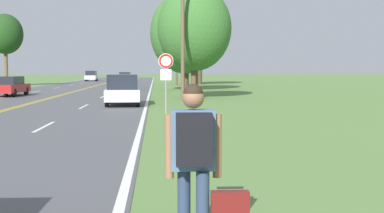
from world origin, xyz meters
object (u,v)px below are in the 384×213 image
at_px(hitchhiker_person, 193,149).
at_px(traffic_sign, 166,69).
at_px(tree_behind_sign, 185,33).
at_px(car_red_sedan_receding, 9,86).
at_px(car_silver_suv_horizon, 91,76).
at_px(car_champagne_suv_distant, 125,77).
at_px(tree_left_verge, 200,32).
at_px(car_white_suv_mid_far, 123,89).
at_px(tree_right_cluster, 194,28).
at_px(tree_far_back, 5,34).

distance_m(hitchhiker_person, traffic_sign, 14.27).
relative_size(tree_behind_sign, car_red_sedan_receding, 2.01).
bearing_deg(car_silver_suv_horizon, car_champagne_suv_distant, -150.31).
height_order(hitchhiker_person, traffic_sign, traffic_sign).
bearing_deg(tree_left_verge, traffic_sign, -96.94).
xyz_separation_m(tree_behind_sign, car_white_suv_mid_far, (-4.65, -19.87, -4.54)).
bearing_deg(tree_right_cluster, car_red_sedan_receding, 165.93).
relative_size(traffic_sign, tree_left_verge, 0.24).
bearing_deg(traffic_sign, tree_left_verge, 83.06).
relative_size(hitchhiker_person, tree_behind_sign, 0.19).
bearing_deg(tree_far_back, hitchhiker_person, -71.39).
relative_size(tree_left_verge, car_red_sedan_receding, 2.34).
height_order(car_red_sedan_receding, car_silver_suv_horizon, car_silver_suv_horizon).
height_order(tree_left_verge, tree_right_cluster, tree_left_verge).
bearing_deg(car_champagne_suv_distant, tree_left_verge, 50.24).
xyz_separation_m(tree_right_cluster, car_red_sedan_receding, (-13.40, 3.36, -3.99)).
bearing_deg(tree_right_cluster, hitchhiker_person, -94.63).
height_order(tree_far_back, car_silver_suv_horizon, tree_far_back).
bearing_deg(tree_left_verge, car_silver_suv_horizon, 130.87).
height_order(car_white_suv_mid_far, car_silver_suv_horizon, car_silver_suv_horizon).
distance_m(tree_far_back, car_champagne_suv_distant, 19.65).
distance_m(car_white_suv_mid_far, car_red_sedan_receding, 13.31).
height_order(car_champagne_suv_distant, car_silver_suv_horizon, car_silver_suv_horizon).
bearing_deg(tree_behind_sign, traffic_sign, -95.18).
relative_size(tree_right_cluster, tree_far_back, 0.89).
xyz_separation_m(traffic_sign, car_red_sedan_receding, (-11.15, 17.00, -1.21)).
relative_size(tree_left_verge, tree_far_back, 1.26).
distance_m(car_white_suv_mid_far, car_silver_suv_horizon, 57.63).
height_order(tree_right_cluster, car_champagne_suv_distant, tree_right_cluster).
bearing_deg(tree_behind_sign, car_white_suv_mid_far, -103.17).
bearing_deg(car_silver_suv_horizon, tree_far_back, 162.42).
height_order(tree_behind_sign, car_red_sedan_receding, tree_behind_sign).
bearing_deg(hitchhiker_person, traffic_sign, 1.72).
xyz_separation_m(tree_right_cluster, car_white_suv_mid_far, (-4.44, -6.48, -3.86)).
bearing_deg(tree_far_back, tree_left_verge, 10.91).
xyz_separation_m(traffic_sign, car_white_suv_mid_far, (-2.20, 7.16, -1.07)).
xyz_separation_m(tree_behind_sign, tree_far_back, (-20.75, 13.02, 0.74)).
bearing_deg(car_silver_suv_horizon, tree_left_verge, -140.62).
distance_m(tree_far_back, car_red_sedan_receding, 24.74).
bearing_deg(car_silver_suv_horizon, hitchhiker_person, -173.23).
bearing_deg(car_white_suv_mid_far, car_red_sedan_receding, -140.13).
distance_m(car_red_sedan_receding, car_champagne_suv_distant, 37.02).
relative_size(tree_left_verge, tree_right_cluster, 1.42).
bearing_deg(tree_behind_sign, car_red_sedan_receding, -143.60).
relative_size(tree_behind_sign, car_silver_suv_horizon, 2.03).
bearing_deg(tree_far_back, car_silver_suv_horizon, 73.91).
xyz_separation_m(tree_left_verge, car_silver_suv_horizon, (-16.81, 19.43, -5.98)).
xyz_separation_m(tree_right_cluster, car_champagne_suv_distant, (-7.23, 39.86, -3.89)).
height_order(tree_left_verge, car_silver_suv_horizon, tree_left_verge).
height_order(tree_left_verge, car_champagne_suv_distant, tree_left_verge).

